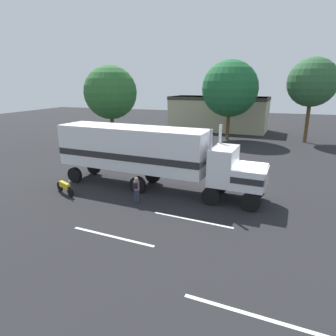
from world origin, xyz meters
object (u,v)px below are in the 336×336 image
at_px(motorcycle, 65,187).
at_px(semi_truck, 146,152).
at_px(person_bystander, 136,189).
at_px(parked_car, 185,143).
at_px(tree_left, 230,89).
at_px(tree_right, 312,82).
at_px(tree_center, 111,93).

bearing_deg(motorcycle, semi_truck, 31.64).
xyz_separation_m(semi_truck, motorcycle, (-4.60, -2.83, -2.04)).
bearing_deg(person_bystander, parked_car, 93.87).
height_order(semi_truck, tree_left, tree_left).
distance_m(person_bystander, tree_right, 27.42).
bearing_deg(tree_left, tree_right, 7.90).
bearing_deg(motorcycle, tree_center, 107.89).
distance_m(semi_truck, person_bystander, 3.14).
bearing_deg(parked_car, tree_center, 178.02).
distance_m(parked_car, tree_left, 10.03).
height_order(person_bystander, motorcycle, person_bystander).
bearing_deg(semi_truck, tree_left, 81.65).
relative_size(motorcycle, tree_right, 0.19).
bearing_deg(person_bystander, tree_right, 63.69).
xyz_separation_m(semi_truck, tree_right, (12.25, 21.29, 4.57)).
xyz_separation_m(person_bystander, motorcycle, (-5.01, -0.18, -0.41)).
distance_m(semi_truck, parked_car, 12.57).
height_order(tree_left, tree_right, tree_right).
distance_m(tree_left, tree_center, 14.51).
bearing_deg(tree_center, motorcycle, -72.11).
relative_size(semi_truck, person_bystander, 8.80).
xyz_separation_m(semi_truck, person_bystander, (0.41, -2.65, -1.63)).
distance_m(parked_car, tree_right, 16.83).
bearing_deg(motorcycle, tree_left, 71.74).
bearing_deg(tree_center, tree_right, 21.33).
xyz_separation_m(parked_car, tree_right, (12.86, 8.85, 6.29)).
bearing_deg(tree_right, semi_truck, -119.92).
xyz_separation_m(parked_car, tree_left, (3.55, 7.56, 5.55)).
height_order(parked_car, motorcycle, parked_car).
xyz_separation_m(person_bystander, parked_car, (-1.02, 15.09, -0.09)).
height_order(parked_car, tree_right, tree_right).
distance_m(semi_truck, tree_right, 24.98).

